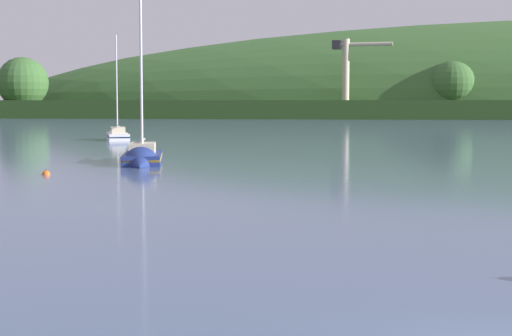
{
  "coord_description": "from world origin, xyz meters",
  "views": [
    {
      "loc": [
        -3.83,
        -13.08,
        4.48
      ],
      "look_at": [
        -5.78,
        25.45,
        1.21
      ],
      "focal_mm": 54.84,
      "sensor_mm": 36.0,
      "label": 1
    }
  ],
  "objects_px": {
    "dockside_crane": "(347,79)",
    "sailboat_midwater_white": "(117,137)",
    "mooring_buoy_midchannel": "(46,175)",
    "sailboat_near_mooring": "(142,160)"
  },
  "relations": [
    {
      "from": "sailboat_near_mooring",
      "to": "sailboat_midwater_white",
      "type": "xyz_separation_m",
      "value": [
        -10.05,
        35.85,
        0.11
      ]
    },
    {
      "from": "dockside_crane",
      "to": "mooring_buoy_midchannel",
      "type": "bearing_deg",
      "value": -87.02
    },
    {
      "from": "sailboat_midwater_white",
      "to": "mooring_buoy_midchannel",
      "type": "height_order",
      "value": "sailboat_midwater_white"
    },
    {
      "from": "sailboat_near_mooring",
      "to": "sailboat_midwater_white",
      "type": "bearing_deg",
      "value": -172.91
    },
    {
      "from": "dockside_crane",
      "to": "sailboat_midwater_white",
      "type": "height_order",
      "value": "dockside_crane"
    },
    {
      "from": "dockside_crane",
      "to": "mooring_buoy_midchannel",
      "type": "distance_m",
      "value": 170.63
    },
    {
      "from": "dockside_crane",
      "to": "sailboat_midwater_white",
      "type": "bearing_deg",
      "value": -92.98
    },
    {
      "from": "dockside_crane",
      "to": "sailboat_midwater_white",
      "type": "xyz_separation_m",
      "value": [
        -35.13,
        -123.29,
        -10.38
      ]
    },
    {
      "from": "dockside_crane",
      "to": "sailboat_midwater_white",
      "type": "distance_m",
      "value": 128.62
    },
    {
      "from": "sailboat_near_mooring",
      "to": "mooring_buoy_midchannel",
      "type": "relative_size",
      "value": 23.78
    }
  ]
}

